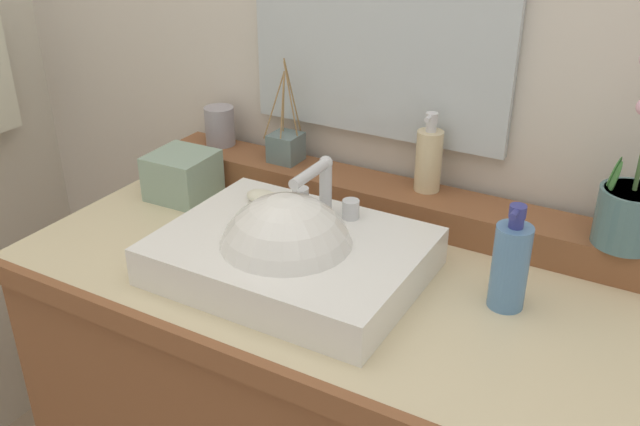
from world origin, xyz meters
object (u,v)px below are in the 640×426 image
object	(u,v)px
potted_plant	(630,205)
soap_dispenser	(429,159)
tissue_box	(183,175)
sink_basin	(289,258)
tumbler_cup	(220,126)
soap_bar	(263,197)
reed_diffuser	(286,146)
lotion_bottle	(510,265)

from	to	relation	value
potted_plant	soap_dispenser	xyz separation A→B (m)	(-0.38, 0.04, -0.01)
tissue_box	potted_plant	bearing A→B (deg)	7.89
sink_basin	tumbler_cup	distance (m)	0.52
sink_basin	soap_bar	xyz separation A→B (m)	(-0.13, 0.11, 0.05)
reed_diffuser	tissue_box	xyz separation A→B (m)	(-0.18, -0.15, -0.05)
potted_plant	lotion_bottle	bearing A→B (deg)	-127.22
lotion_bottle	tissue_box	xyz separation A→B (m)	(-0.74, 0.07, -0.03)
soap_bar	potted_plant	size ratio (longest dim) A/B	0.19
reed_diffuser	soap_dispenser	bearing A→B (deg)	2.26
potted_plant	tissue_box	size ratio (longest dim) A/B	2.88
reed_diffuser	lotion_bottle	bearing A→B (deg)	-20.86
soap_bar	lotion_bottle	distance (m)	0.49
soap_dispenser	reed_diffuser	xyz separation A→B (m)	(-0.33, -0.01, -0.03)
sink_basin	soap_bar	world-z (taller)	sink_basin
soap_dispenser	tumbler_cup	size ratio (longest dim) A/B	1.81
reed_diffuser	lotion_bottle	world-z (taller)	reed_diffuser
tumbler_cup	reed_diffuser	size ratio (longest dim) A/B	0.39
potted_plant	soap_dispenser	size ratio (longest dim) A/B	2.30
sink_basin	soap_dispenser	xyz separation A→B (m)	(0.13, 0.33, 0.10)
soap_dispenser	tumbler_cup	xyz separation A→B (m)	(-0.52, -0.00, -0.02)
lotion_bottle	sink_basin	bearing A→B (deg)	-164.59
soap_bar	soap_dispenser	world-z (taller)	soap_dispenser
soap_dispenser	tissue_box	bearing A→B (deg)	-162.21
sink_basin	tissue_box	world-z (taller)	sink_basin
sink_basin	soap_dispenser	world-z (taller)	soap_dispenser
sink_basin	tumbler_cup	xyz separation A→B (m)	(-0.39, 0.33, 0.08)
tumbler_cup	tissue_box	bearing A→B (deg)	-85.08
sink_basin	lotion_bottle	world-z (taller)	lotion_bottle
lotion_bottle	tissue_box	world-z (taller)	lotion_bottle
tissue_box	reed_diffuser	bearing A→B (deg)	40.39
soap_dispenser	lotion_bottle	world-z (taller)	soap_dispenser
sink_basin	tissue_box	size ratio (longest dim) A/B	3.51
soap_bar	tissue_box	distance (m)	0.26
sink_basin	lotion_bottle	size ratio (longest dim) A/B	2.44
potted_plant	tumbler_cup	xyz separation A→B (m)	(-0.90, 0.04, -0.03)
soap_bar	reed_diffuser	size ratio (longest dim) A/B	0.30
reed_diffuser	tumbler_cup	bearing A→B (deg)	176.82
sink_basin	potted_plant	distance (m)	0.59
tumbler_cup	tissue_box	world-z (taller)	tumbler_cup
soap_bar	tumbler_cup	world-z (taller)	tumbler_cup
sink_basin	potted_plant	bearing A→B (deg)	29.77
lotion_bottle	tumbler_cup	bearing A→B (deg)	163.31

